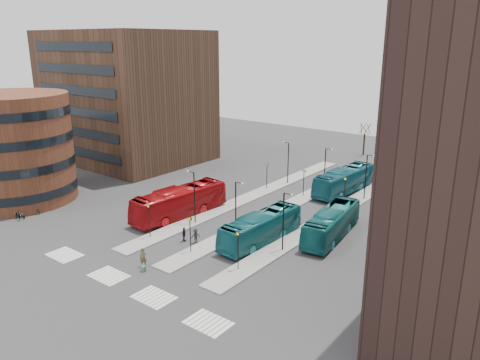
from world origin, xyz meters
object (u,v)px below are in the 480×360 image
Objects in this scene: teal_bus_a at (261,228)px; commuter_b at (184,234)px; bicycle_far at (36,211)px; bicycle_mid at (21,215)px; bicycle_near at (17,215)px; teal_bus_c at (332,223)px; commuter_a at (182,213)px; teal_bus_d at (411,176)px; teal_bus_b at (344,180)px; traveller at (143,257)px; suitcase at (143,269)px; red_bus at (180,202)px; commuter_c at (196,236)px.

teal_bus_a is 8.16m from commuter_b.
bicycle_far is at bearing 80.06° from commuter_b.
bicycle_mid is at bearing 178.22° from bicycle_far.
bicycle_far is (0.00, 2.35, -0.09)m from bicycle_near.
teal_bus_a is at bearing -140.59° from teal_bus_c.
teal_bus_d is at bearing -102.55° from commuter_a.
teal_bus_b is at bearing -45.65° from bicycle_mid.
teal_bus_c is 17.38m from commuter_a.
traveller is 1.03× the size of commuter_a.
teal_bus_d is 34.56m from commuter_a.
commuter_b reaches higher than bicycle_mid.
suitcase is at bearing -93.62° from teal_bus_b.
bicycle_near is 2.35m from bicycle_far.
red_bus is at bearing -57.10° from bicycle_mid.
teal_bus_c is at bearing -65.34° from bicycle_far.
teal_bus_b reaches higher than commuter_a.
teal_bus_a is 0.91× the size of teal_bus_b.
commuter_c reaches higher than bicycle_far.
red_bus is 7.61m from commuter_b.
bicycle_far is at bearing -126.49° from teal_bus_b.
teal_bus_c reaches higher than commuter_c.
teal_bus_b is (11.53, 20.61, -0.07)m from red_bus.
bicycle_near is at bearing 178.22° from bicycle_far.
traveller is at bearing -95.05° from bicycle_far.
teal_bus_c is at bearing 22.74° from red_bus.
teal_bus_b is 26.35m from commuter_b.
suitcase is 0.05× the size of teal_bus_d.
commuter_a is (-10.90, -0.63, -0.69)m from teal_bus_a.
traveller is (-5.47, -11.37, -0.66)m from teal_bus_a.
bicycle_mid is (-14.48, -12.22, -1.36)m from red_bus.
teal_bus_b is at bearing -99.66° from commuter_a.
traveller is at bearing -95.16° from teal_bus_b.
bicycle_near is at bearing -152.40° from teal_bus_a.
teal_bus_d reaches higher than bicycle_near.
bicycle_near is at bearing 145.48° from traveller.
red_bus reaches higher than teal_bus_c.
teal_bus_a is at bearing -72.73° from bicycle_mid.
commuter_b is at bearing -140.25° from teal_bus_a.
suitcase is at bearing -75.61° from bicycle_near.
teal_bus_b is 1.18× the size of teal_bus_d.
teal_bus_c is at bearing 20.08° from traveller.
commuter_c is at bearing -93.81° from commuter_b.
teal_bus_b reaches higher than teal_bus_d.
traveller is (-10.76, -17.03, -0.67)m from teal_bus_c.
teal_bus_a is 6.92m from commuter_c.
red_bus reaches higher than teal_bus_b.
bicycle_mid is at bearing 52.53° from commuter_a.
suitcase is 1.26m from traveller.
teal_bus_c is at bearing -65.32° from teal_bus_b.
teal_bus_a is at bearing -51.44° from bicycle_near.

